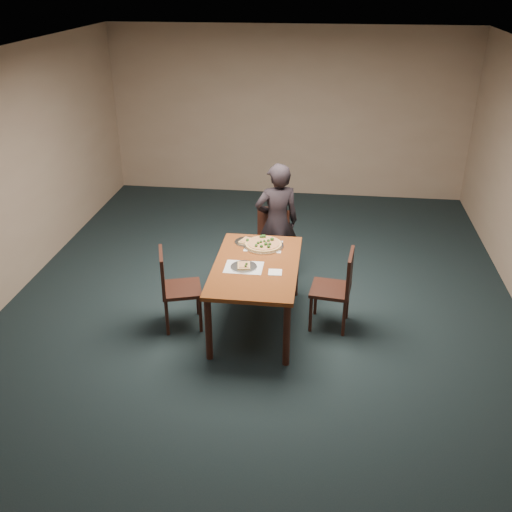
# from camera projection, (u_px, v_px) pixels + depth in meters

# --- Properties ---
(ground) EXTENTS (8.00, 8.00, 0.00)m
(ground) POSITION_uv_depth(u_px,v_px,m) (259.00, 312.00, 6.61)
(ground) COLOR black
(ground) RESTS_ON ground
(room_shell) EXTENTS (8.00, 8.00, 8.00)m
(room_shell) POSITION_uv_depth(u_px,v_px,m) (260.00, 168.00, 5.83)
(room_shell) COLOR tan
(room_shell) RESTS_ON ground
(dining_table) EXTENTS (0.90, 1.50, 0.75)m
(dining_table) POSITION_uv_depth(u_px,v_px,m) (256.00, 272.00, 6.11)
(dining_table) COLOR #5E2B12
(dining_table) RESTS_ON ground
(chair_far) EXTENTS (0.52, 0.52, 0.91)m
(chair_far) POSITION_uv_depth(u_px,v_px,m) (270.00, 241.00, 7.15)
(chair_far) COLOR black
(chair_far) RESTS_ON ground
(chair_left) EXTENTS (0.53, 0.53, 0.91)m
(chair_left) POSITION_uv_depth(u_px,v_px,m) (174.00, 285.00, 6.15)
(chair_left) COLOR black
(chair_left) RESTS_ON ground
(chair_right) EXTENTS (0.47, 0.47, 0.91)m
(chair_right) POSITION_uv_depth(u_px,v_px,m) (338.00, 285.00, 6.14)
(chair_right) COLOR black
(chair_right) RESTS_ON ground
(diner) EXTENTS (0.64, 0.53, 1.52)m
(diner) POSITION_uv_depth(u_px,v_px,m) (277.00, 223.00, 7.04)
(diner) COLOR black
(diner) RESTS_ON ground
(placemat_main) EXTENTS (0.42, 0.32, 0.00)m
(placemat_main) POSITION_uv_depth(u_px,v_px,m) (263.00, 246.00, 6.47)
(placemat_main) COLOR white
(placemat_main) RESTS_ON dining_table
(placemat_near) EXTENTS (0.40, 0.30, 0.00)m
(placemat_near) POSITION_uv_depth(u_px,v_px,m) (244.00, 267.00, 6.01)
(placemat_near) COLOR white
(placemat_near) RESTS_ON dining_table
(pizza_pan) EXTENTS (0.46, 0.46, 0.08)m
(pizza_pan) POSITION_uv_depth(u_px,v_px,m) (264.00, 244.00, 6.46)
(pizza_pan) COLOR silver
(pizza_pan) RESTS_ON dining_table
(slice_plate_near) EXTENTS (0.28, 0.28, 0.05)m
(slice_plate_near) POSITION_uv_depth(u_px,v_px,m) (244.00, 266.00, 6.00)
(slice_plate_near) COLOR silver
(slice_plate_near) RESTS_ON dining_table
(slice_plate_far) EXTENTS (0.28, 0.28, 0.06)m
(slice_plate_far) POSITION_uv_depth(u_px,v_px,m) (247.00, 241.00, 6.55)
(slice_plate_far) COLOR silver
(slice_plate_far) RESTS_ON dining_table
(napkin) EXTENTS (0.15, 0.15, 0.01)m
(napkin) POSITION_uv_depth(u_px,v_px,m) (275.00, 272.00, 5.90)
(napkin) COLOR white
(napkin) RESTS_ON dining_table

